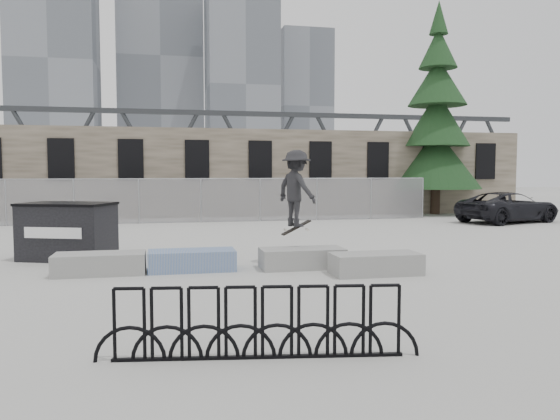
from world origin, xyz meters
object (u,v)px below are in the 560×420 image
Objects in this scene: bike_rack at (259,324)px; skateboarder at (296,189)px; planter_offset at (376,263)px; dumpster at (68,231)px; planter_center_left at (192,259)px; planter_center_right at (302,257)px; suv at (509,207)px; planter_far_left at (100,263)px; spruce_tree at (437,127)px.

skateboarder is (2.08, 6.58, 1.46)m from bike_rack.
planter_offset is 8.07m from dumpster.
planter_center_left and planter_offset have the same top height.
planter_offset is 2.73m from skateboarder.
skateboarder is at bearing 6.34° from planter_center_left.
planter_center_right is 0.50× the size of bike_rack.
dumpster is (-3.13, 2.34, 0.50)m from planter_center_left.
planter_center_right is at bearing -4.95° from planter_center_left.
planter_center_right is at bearing 111.91° from suv.
planter_far_left is 1.00× the size of planter_offset.
planter_far_left is 0.50× the size of bike_rack.
planter_center_right is (4.67, -0.19, 0.00)m from planter_far_left.
suv is (14.31, 15.68, 0.26)m from bike_rack.
planter_offset is at bearing 118.56° from suv.
planter_center_right is at bearing 141.87° from planter_offset.
suv is 2.38× the size of skateboarder.
planter_center_right is 0.40× the size of suv.
dumpster is (-1.07, 2.38, 0.50)m from planter_far_left.
suv is at bearing 42.50° from dumpster.
planter_offset is at bearing -6.16° from dumpster.
skateboarder reaches higher than planter_center_right.
spruce_tree is 6.70m from suv.
bike_rack is 7.06m from skateboarder.
planter_far_left is 2.65m from dumpster.
suv reaches higher than bike_rack.
spruce_tree is 2.30× the size of suv.
spruce_tree is at bearing -6.98° from suv.
spruce_tree is at bearing 57.32° from bike_rack.
skateboarder is at bearing -128.33° from spruce_tree.
suv is 15.29m from skateboarder.
bike_rack is at bearing -125.46° from planter_offset.
spruce_tree reaches higher than planter_center_left.
skateboarder is (4.64, 0.33, 1.64)m from planter_far_left.
bike_rack is 21.23m from suv.
planter_offset is at bearing -121.78° from spruce_tree.
planter_far_left is 1.00× the size of planter_center_right.
skateboarder is (-1.45, 1.63, 1.64)m from planter_offset.
bike_rack is at bearing -46.12° from dumpster.
bike_rack reaches higher than planter_center_left.
dumpster reaches higher than bike_rack.
planter_center_left is at bearing -133.57° from spruce_tree.
skateboarder is at bearing 1.31° from dumpster.
dumpster is at bearing 95.15° from suv.
dumpster is at bearing 114.18° from planter_far_left.
spruce_tree is (9.92, 16.01, 4.46)m from planter_offset.
planter_far_left is at bearing 177.72° from planter_center_right.
planter_center_left is 4.25m from planter_offset.
bike_rack is at bearing -85.38° from planter_center_left.
planter_far_left is at bearing 102.89° from suv.
planter_far_left is 4.67m from planter_center_right.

